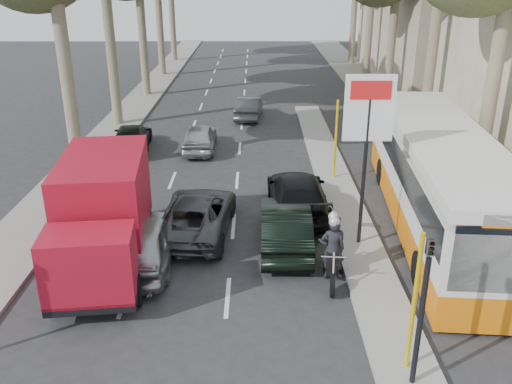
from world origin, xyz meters
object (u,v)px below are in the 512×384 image
red_truck (103,213)px  city_bus (439,177)px  motorcycle (332,248)px  silver_hatchback (144,241)px  dark_hatchback (285,226)px

red_truck → city_bus: city_bus is taller
city_bus → motorcycle: size_ratio=5.50×
red_truck → motorcycle: (6.73, -0.65, -0.81)m
silver_hatchback → dark_hatchback: bearing=-166.9°
city_bus → red_truck: bearing=-160.6°
silver_hatchback → dark_hatchback: silver_hatchback is taller
motorcycle → silver_hatchback: bearing=178.3°
dark_hatchback → silver_hatchback: bearing=15.0°
dark_hatchback → city_bus: bearing=-162.3°
city_bus → dark_hatchback: bearing=-158.3°
red_truck → city_bus: 11.19m
red_truck → motorcycle: size_ratio=2.66×
dark_hatchback → city_bus: (5.36, 1.64, 1.06)m
motorcycle → red_truck: bearing=-179.7°
red_truck → motorcycle: 6.81m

